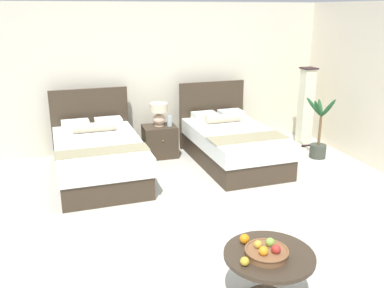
{
  "coord_description": "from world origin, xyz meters",
  "views": [
    {
      "loc": [
        -1.44,
        -4.34,
        2.41
      ],
      "look_at": [
        0.02,
        0.48,
        0.78
      ],
      "focal_mm": 39.19,
      "sensor_mm": 36.0,
      "label": 1
    }
  ],
  "objects_px": {
    "coffee_table": "(269,264)",
    "floor_lamp_corner": "(306,107)",
    "nightstand": "(160,141)",
    "table_lamp": "(159,112)",
    "vase": "(170,121)",
    "loose_apple": "(245,261)",
    "bed_near_window": "(99,156)",
    "fruit_bowl": "(267,252)",
    "bed_near_corner": "(232,144)",
    "loose_orange": "(245,239)",
    "potted_palm": "(319,139)"
  },
  "relations": [
    {
      "from": "bed_near_window",
      "to": "potted_palm",
      "type": "relative_size",
      "value": 2.0
    },
    {
      "from": "vase",
      "to": "coffee_table",
      "type": "height_order",
      "value": "vase"
    },
    {
      "from": "loose_orange",
      "to": "fruit_bowl",
      "type": "bearing_deg",
      "value": -69.38
    },
    {
      "from": "vase",
      "to": "fruit_bowl",
      "type": "bearing_deg",
      "value": -92.26
    },
    {
      "from": "vase",
      "to": "coffee_table",
      "type": "relative_size",
      "value": 0.23
    },
    {
      "from": "bed_near_corner",
      "to": "nightstand",
      "type": "distance_m",
      "value": 1.24
    },
    {
      "from": "fruit_bowl",
      "to": "nightstand",
      "type": "bearing_deg",
      "value": 90.15
    },
    {
      "from": "nightstand",
      "to": "table_lamp",
      "type": "relative_size",
      "value": 1.41
    },
    {
      "from": "bed_near_window",
      "to": "nightstand",
      "type": "height_order",
      "value": "bed_near_window"
    },
    {
      "from": "bed_near_corner",
      "to": "floor_lamp_corner",
      "type": "xyz_separation_m",
      "value": [
        1.62,
        0.49,
        0.39
      ]
    },
    {
      "from": "coffee_table",
      "to": "loose_orange",
      "type": "xyz_separation_m",
      "value": [
        -0.13,
        0.21,
        0.15
      ]
    },
    {
      "from": "bed_near_window",
      "to": "vase",
      "type": "xyz_separation_m",
      "value": [
        1.24,
        0.59,
        0.3
      ]
    },
    {
      "from": "table_lamp",
      "to": "coffee_table",
      "type": "distance_m",
      "value": 3.97
    },
    {
      "from": "bed_near_corner",
      "to": "vase",
      "type": "bearing_deg",
      "value": 146.67
    },
    {
      "from": "bed_near_corner",
      "to": "loose_apple",
      "type": "height_order",
      "value": "bed_near_corner"
    },
    {
      "from": "coffee_table",
      "to": "floor_lamp_corner",
      "type": "bearing_deg",
      "value": 55.25
    },
    {
      "from": "coffee_table",
      "to": "fruit_bowl",
      "type": "height_order",
      "value": "fruit_bowl"
    },
    {
      "from": "loose_apple",
      "to": "loose_orange",
      "type": "bearing_deg",
      "value": 66.52
    },
    {
      "from": "bed_near_window",
      "to": "floor_lamp_corner",
      "type": "distance_m",
      "value": 3.81
    },
    {
      "from": "vase",
      "to": "coffee_table",
      "type": "distance_m",
      "value": 3.9
    },
    {
      "from": "loose_apple",
      "to": "potted_palm",
      "type": "xyz_separation_m",
      "value": [
        2.76,
        3.19,
        -0.17
      ]
    },
    {
      "from": "vase",
      "to": "fruit_bowl",
      "type": "distance_m",
      "value": 3.93
    },
    {
      "from": "table_lamp",
      "to": "potted_palm",
      "type": "height_order",
      "value": "potted_palm"
    },
    {
      "from": "bed_near_corner",
      "to": "coffee_table",
      "type": "bearing_deg",
      "value": -107.04
    },
    {
      "from": "nightstand",
      "to": "potted_palm",
      "type": "height_order",
      "value": "potted_palm"
    },
    {
      "from": "fruit_bowl",
      "to": "loose_orange",
      "type": "height_order",
      "value": "fruit_bowl"
    },
    {
      "from": "bed_near_corner",
      "to": "floor_lamp_corner",
      "type": "bearing_deg",
      "value": 16.8
    },
    {
      "from": "nightstand",
      "to": "table_lamp",
      "type": "distance_m",
      "value": 0.5
    },
    {
      "from": "coffee_table",
      "to": "floor_lamp_corner",
      "type": "xyz_separation_m",
      "value": [
        2.63,
        3.79,
        0.35
      ]
    },
    {
      "from": "bed_near_window",
      "to": "fruit_bowl",
      "type": "relative_size",
      "value": 5.85
    },
    {
      "from": "floor_lamp_corner",
      "to": "fruit_bowl",
      "type": "bearing_deg",
      "value": -124.95
    },
    {
      "from": "nightstand",
      "to": "floor_lamp_corner",
      "type": "distance_m",
      "value": 2.72
    },
    {
      "from": "vase",
      "to": "floor_lamp_corner",
      "type": "height_order",
      "value": "floor_lamp_corner"
    },
    {
      "from": "nightstand",
      "to": "loose_apple",
      "type": "distance_m",
      "value": 4.04
    },
    {
      "from": "vase",
      "to": "coffee_table",
      "type": "xyz_separation_m",
      "value": [
        -0.11,
        -3.89,
        -0.26
      ]
    },
    {
      "from": "vase",
      "to": "loose_apple",
      "type": "distance_m",
      "value": 4.01
    },
    {
      "from": "loose_orange",
      "to": "table_lamp",
      "type": "bearing_deg",
      "value": 88.77
    },
    {
      "from": "loose_orange",
      "to": "nightstand",
      "type": "bearing_deg",
      "value": 88.76
    },
    {
      "from": "table_lamp",
      "to": "fruit_bowl",
      "type": "height_order",
      "value": "table_lamp"
    },
    {
      "from": "bed_near_window",
      "to": "floor_lamp_corner",
      "type": "height_order",
      "value": "floor_lamp_corner"
    },
    {
      "from": "bed_near_window",
      "to": "nightstand",
      "type": "xyz_separation_m",
      "value": [
        1.08,
        0.63,
        -0.06
      ]
    },
    {
      "from": "nightstand",
      "to": "vase",
      "type": "bearing_deg",
      "value": -13.61
    },
    {
      "from": "fruit_bowl",
      "to": "loose_orange",
      "type": "distance_m",
      "value": 0.26
    },
    {
      "from": "bed_near_window",
      "to": "vase",
      "type": "relative_size",
      "value": 12.08
    },
    {
      "from": "bed_near_window",
      "to": "floor_lamp_corner",
      "type": "relative_size",
      "value": 1.49
    },
    {
      "from": "bed_near_window",
      "to": "fruit_bowl",
      "type": "height_order",
      "value": "bed_near_window"
    },
    {
      "from": "nightstand",
      "to": "floor_lamp_corner",
      "type": "height_order",
      "value": "floor_lamp_corner"
    },
    {
      "from": "nightstand",
      "to": "vase",
      "type": "relative_size",
      "value": 3.13
    },
    {
      "from": "bed_near_window",
      "to": "loose_apple",
      "type": "relative_size",
      "value": 28.71
    },
    {
      "from": "bed_near_corner",
      "to": "loose_apple",
      "type": "xyz_separation_m",
      "value": [
        -1.28,
        -3.4,
        0.18
      ]
    }
  ]
}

